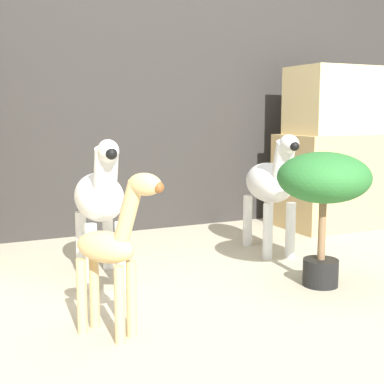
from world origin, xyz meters
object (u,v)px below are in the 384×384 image
(zebra_right, at_px, (271,184))
(potted_palm_front, at_px, (324,185))
(giraffe_figurine, at_px, (113,249))
(zebra_left, at_px, (100,199))

(zebra_right, distance_m, potted_palm_front, 0.59)
(giraffe_figurine, bearing_deg, zebra_left, 78.00)
(zebra_left, bearing_deg, potted_palm_front, -29.25)
(zebra_left, distance_m, potted_palm_front, 0.96)
(zebra_left, relative_size, giraffe_figurine, 1.14)
(zebra_left, height_order, potted_palm_front, zebra_left)
(zebra_left, bearing_deg, zebra_right, 5.99)
(zebra_right, bearing_deg, zebra_left, -174.01)
(zebra_left, relative_size, potted_palm_front, 1.10)
(giraffe_figurine, xyz_separation_m, potted_palm_front, (0.97, 0.14, 0.14))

